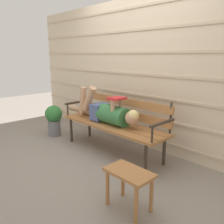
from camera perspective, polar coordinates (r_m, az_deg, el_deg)
The scene contains 6 objects.
ground_plane at distance 3.52m, azimuth -2.10°, elevation -10.41°, with size 12.00×12.00×0.00m, color gray.
house_siding at distance 3.77m, azimuth 6.44°, elevation 9.23°, with size 5.44×0.08×2.30m.
park_bench at distance 3.52m, azimuth 0.85°, elevation -2.02°, with size 1.81×0.52×0.86m.
reclining_person at distance 3.51m, azimuth -1.24°, elevation -0.01°, with size 1.66×0.28×0.53m.
footstool at distance 2.29m, azimuth 4.18°, elevation -15.90°, with size 0.46×0.27×0.39m.
potted_plant at distance 4.36m, azimuth -13.97°, elevation -1.57°, with size 0.30×0.30×0.56m.
Camera 1 is at (2.41, -2.13, 1.44)m, focal length 37.56 mm.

